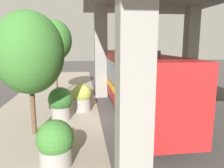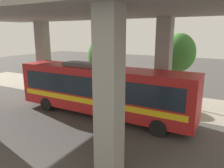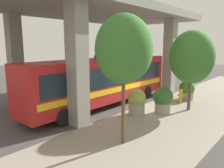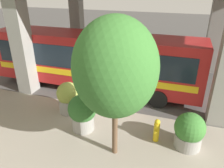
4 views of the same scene
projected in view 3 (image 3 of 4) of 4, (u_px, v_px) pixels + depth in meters
The scene contains 10 objects.
ground_plane at pixel (140, 106), 15.83m from camera, with size 80.00×80.00×0.00m, color #474442.
sidewalk_strip at pixel (179, 114), 13.89m from camera, with size 6.00×40.00×0.02m.
overpass at pixel (100, 20), 17.28m from camera, with size 9.40×18.70×7.26m.
bus at pixel (104, 79), 15.63m from camera, with size 2.54×12.62×3.65m.
fire_hydrant at pixel (181, 96), 16.64m from camera, with size 0.51×0.25×1.07m.
planter_front at pixel (163, 100), 14.00m from camera, with size 1.28×1.28×1.73m.
planter_middle at pixel (137, 102), 13.75m from camera, with size 1.15×1.15×1.65m.
planter_back at pixel (187, 90), 17.57m from camera, with size 1.21×1.21×1.56m.
street_tree_near at pixel (192, 57), 14.24m from camera, with size 2.88×2.88×5.32m.
street_tree_far at pixel (124, 49), 9.11m from camera, with size 2.44×2.44×5.67m.
Camera 3 is at (-8.47, 12.89, 4.39)m, focal length 35.00 mm.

